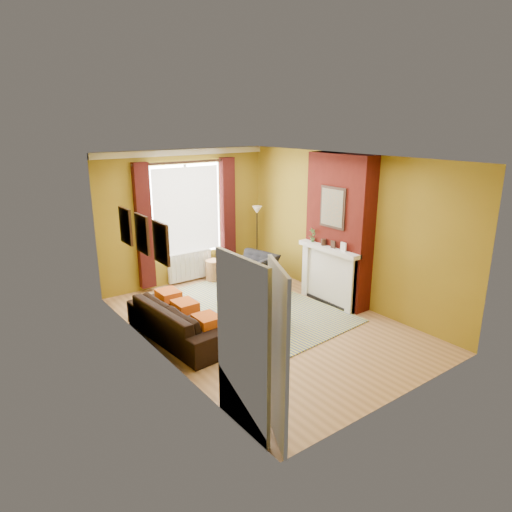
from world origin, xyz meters
The scene contains 12 objects.
ground centered at (0.00, 0.00, 0.00)m, with size 5.50×5.50×0.00m, color #986D45.
room_walls centered at (0.63, 0.28, 1.38)m, with size 3.82×5.54×2.83m.
striped_rug centered at (0.09, 0.64, 0.01)m, with size 2.84×3.74×0.02m.
sofa centered at (-1.42, 0.36, 0.30)m, with size 2.09×0.82×0.61m, color black.
armchair centered at (0.82, 1.61, 0.34)m, with size 1.03×0.90×0.67m, color black.
coffee_table centered at (0.01, 0.39, 0.36)m, with size 0.64×1.22×0.40m.
wicker_stool centered at (0.45, 2.38, 0.23)m, with size 0.41×0.41×0.46m.
floor_lamp centered at (1.55, 2.32, 1.21)m, with size 0.25×0.25×1.53m.
book_a centered at (-0.07, 0.17, 0.42)m, with size 0.22×0.30×0.03m, color #999999.
book_b centered at (0.11, 0.72, 0.41)m, with size 0.23×0.32×0.02m, color #999999.
mug centered at (0.18, 0.23, 0.45)m, with size 0.09×0.09×0.09m, color #999999.
tv_remote centered at (-0.12, 0.57, 0.41)m, with size 0.08×0.16×0.02m.
Camera 1 is at (-4.39, -5.71, 3.36)m, focal length 32.00 mm.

